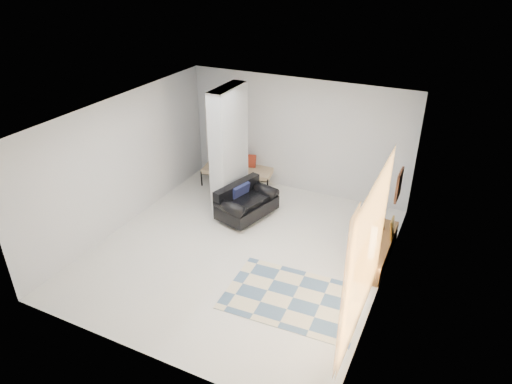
% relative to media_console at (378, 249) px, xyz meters
% --- Properties ---
extents(floor, '(6.00, 6.00, 0.00)m').
position_rel_media_console_xyz_m(floor, '(-2.52, -0.90, -0.20)').
color(floor, white).
rests_on(floor, ground).
extents(ceiling, '(6.00, 6.00, 0.00)m').
position_rel_media_console_xyz_m(ceiling, '(-2.52, -0.90, 2.60)').
color(ceiling, white).
rests_on(ceiling, wall_back).
extents(wall_back, '(6.00, 0.00, 6.00)m').
position_rel_media_console_xyz_m(wall_back, '(-2.52, 2.10, 1.20)').
color(wall_back, silver).
rests_on(wall_back, ground).
extents(wall_front, '(6.00, 0.00, 6.00)m').
position_rel_media_console_xyz_m(wall_front, '(-2.52, -3.90, 1.20)').
color(wall_front, silver).
rests_on(wall_front, ground).
extents(wall_left, '(0.00, 6.00, 6.00)m').
position_rel_media_console_xyz_m(wall_left, '(-5.27, -0.90, 1.20)').
color(wall_left, silver).
rests_on(wall_left, ground).
extents(wall_right, '(0.00, 6.00, 6.00)m').
position_rel_media_console_xyz_m(wall_right, '(0.23, -0.90, 1.20)').
color(wall_right, silver).
rests_on(wall_right, ground).
extents(partition_column, '(0.35, 1.20, 2.80)m').
position_rel_media_console_xyz_m(partition_column, '(-3.62, 0.70, 1.20)').
color(partition_column, '#B0B4B7').
rests_on(partition_column, floor).
extents(hallway_door, '(0.85, 0.06, 2.04)m').
position_rel_media_console_xyz_m(hallway_door, '(-4.62, 2.06, 0.82)').
color(hallway_door, silver).
rests_on(hallway_door, floor).
extents(curtain, '(0.00, 2.55, 2.55)m').
position_rel_media_console_xyz_m(curtain, '(0.15, -2.05, 1.25)').
color(curtain, gold).
rests_on(curtain, wall_right).
extents(wall_art, '(0.04, 0.45, 0.55)m').
position_rel_media_console_xyz_m(wall_art, '(0.20, -0.00, 1.45)').
color(wall_art, '#391C0F').
rests_on(wall_art, wall_right).
extents(media_console, '(0.45, 1.76, 0.80)m').
position_rel_media_console_xyz_m(media_console, '(0.00, 0.00, 0.00)').
color(media_console, brown).
rests_on(media_console, floor).
extents(loveseat, '(1.11, 1.52, 0.76)m').
position_rel_media_console_xyz_m(loveseat, '(-3.03, 0.31, 0.16)').
color(loveseat, silver).
rests_on(loveseat, floor).
extents(daybed, '(1.86, 1.06, 0.77)m').
position_rel_media_console_xyz_m(daybed, '(-3.97, 1.72, 0.21)').
color(daybed, black).
rests_on(daybed, floor).
extents(area_rug, '(2.38, 1.65, 0.01)m').
position_rel_media_console_xyz_m(area_rug, '(-1.04, -1.79, -0.20)').
color(area_rug, beige).
rests_on(area_rug, floor).
extents(cylinder_lamp, '(0.12, 0.12, 0.63)m').
position_rel_media_console_xyz_m(cylinder_lamp, '(-0.02, -0.59, 0.51)').
color(cylinder_lamp, white).
rests_on(cylinder_lamp, media_console).
extents(bronze_figurine, '(0.15, 0.15, 0.27)m').
position_rel_media_console_xyz_m(bronze_figurine, '(-0.05, 0.47, 0.33)').
color(bronze_figurine, black).
rests_on(bronze_figurine, media_console).
extents(vase, '(0.20, 0.20, 0.19)m').
position_rel_media_console_xyz_m(vase, '(-0.05, -0.24, 0.29)').
color(vase, white).
rests_on(vase, media_console).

